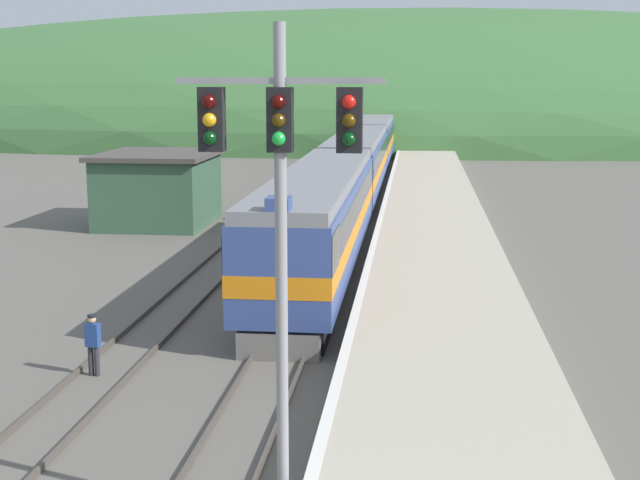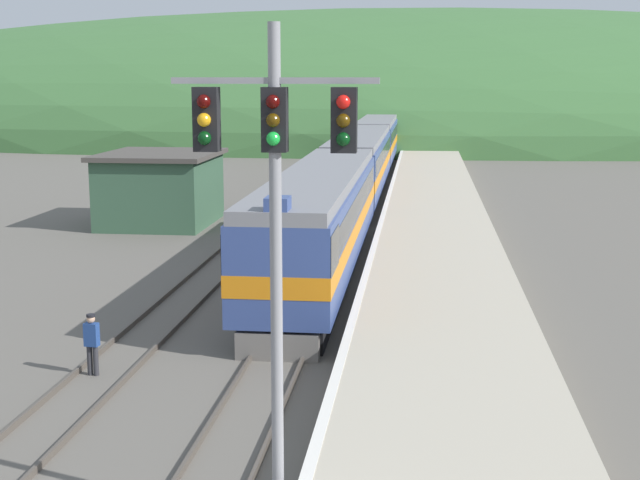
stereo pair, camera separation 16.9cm
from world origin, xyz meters
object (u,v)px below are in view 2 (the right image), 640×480
Objects in this scene: carriage_third at (378,139)px; track_worker at (92,341)px; express_train_lead_car at (320,220)px; signal_mast_main at (275,190)px; carriage_second at (360,164)px.

track_worker is at bearing -94.63° from carriage_third.
carriage_third reaches higher than track_worker.
track_worker is (-4.56, -11.92, -1.33)m from express_train_lead_car.
express_train_lead_car is 12.92× the size of track_worker.
carriage_second is at bearing 92.08° from signal_mast_main.
carriage_third is 2.50× the size of signal_mast_main.
express_train_lead_car is at bearing 94.47° from signal_mast_main.
carriage_third is 12.97× the size of track_worker.
track_worker is at bearing -110.94° from express_train_lead_car.
express_train_lead_car is 1.00× the size of carriage_third.
track_worker is (-4.56, -56.26, -1.32)m from carriage_third.
signal_mast_main reaches higher than carriage_second.
express_train_lead_car reaches higher than carriage_second.
express_train_lead_car is 2.49× the size of signal_mast_main.
signal_mast_main reaches higher than track_worker.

